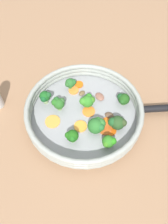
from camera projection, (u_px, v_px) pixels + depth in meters
ground_plane at (84, 117)px, 0.70m from camera, size 4.00×4.00×0.00m
skillet at (84, 116)px, 0.69m from camera, size 0.34×0.34×0.01m
skillet_rim_wall at (84, 110)px, 0.67m from camera, size 0.36×0.36×0.05m
skillet_handle at (168, 108)px, 0.69m from camera, size 0.17×0.12×0.02m
skillet_rivet_left at (137, 124)px, 0.67m from camera, size 0.01×0.01×0.01m
skillet_rivet_right at (131, 99)px, 0.72m from camera, size 0.01×0.01×0.01m
carrot_slice_0 at (110, 130)px, 0.66m from camera, size 0.05×0.05×0.00m
carrot_slice_1 at (81, 126)px, 0.66m from camera, size 0.06×0.06×0.01m
carrot_slice_2 at (107, 122)px, 0.67m from camera, size 0.04×0.04×0.00m
carrot_slice_3 at (79, 85)px, 0.75m from camera, size 0.03×0.03×0.01m
carrot_slice_4 at (105, 129)px, 0.66m from camera, size 0.05×0.05×0.01m
carrot_slice_5 at (74, 90)px, 0.74m from camera, size 0.05×0.05×0.01m
carrot_slice_6 at (53, 121)px, 0.67m from camera, size 0.05×0.05×0.00m
carrot_slice_7 at (88, 110)px, 0.70m from camera, size 0.06×0.06×0.00m
broccoli_floret_0 at (58, 103)px, 0.68m from camera, size 0.04×0.04×0.04m
broccoli_floret_1 at (45, 97)px, 0.69m from camera, size 0.04×0.04×0.05m
broccoli_floret_2 at (97, 125)px, 0.64m from camera, size 0.05×0.05×0.05m
broccoli_floret_3 at (117, 123)px, 0.64m from camera, size 0.05×0.05×0.05m
broccoli_floret_4 at (123, 99)px, 0.69m from camera, size 0.04×0.04×0.04m
broccoli_floret_5 at (70, 83)px, 0.72m from camera, size 0.04×0.03×0.05m
broccoli_floret_6 at (87, 101)px, 0.69m from camera, size 0.05×0.04×0.04m
broccoli_floret_7 at (72, 136)px, 0.61m from camera, size 0.04×0.04×0.05m
broccoli_floret_8 at (109, 142)px, 0.61m from camera, size 0.04×0.04×0.04m
mushroom_piece_0 at (82, 93)px, 0.73m from camera, size 0.02×0.02×0.01m
mushroom_piece_1 at (109, 115)px, 0.68m from camera, size 0.03×0.04×0.01m
mushroom_piece_2 at (100, 97)px, 0.72m from camera, size 0.03×0.04×0.01m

